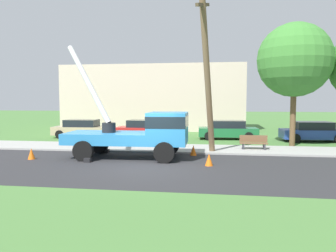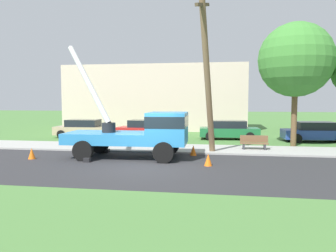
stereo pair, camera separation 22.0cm
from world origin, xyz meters
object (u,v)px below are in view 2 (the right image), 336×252
Objects in this scene: traffic_cone_behind at (32,153)px; parked_sedan_red at (146,129)px; utility_truck at (143,131)px; parked_sedan_blue at (315,132)px; park_bench at (254,143)px; traffic_cone_curbside at (193,150)px; parked_sedan_green at (229,130)px; traffic_cone_ahead at (208,160)px; roadside_tree_far at (296,60)px; parked_sedan_tan at (83,128)px; leaning_utility_pole at (207,70)px.

parked_sedan_red reaches higher than traffic_cone_behind.
utility_truck is at bearing -78.12° from parked_sedan_red.
parked_sedan_blue reaches higher than park_bench.
traffic_cone_behind is 8.31m from traffic_cone_curbside.
parked_sedan_green is at bearing 74.97° from traffic_cone_curbside.
parked_sedan_blue reaches higher than traffic_cone_curbside.
utility_truck reaches higher than traffic_cone_behind.
traffic_cone_behind is (-8.87, 0.36, 0.00)m from traffic_cone_ahead.
parked_sedan_blue is at bearing 38.28° from utility_truck.
parked_sedan_red is at bearing 164.98° from roadside_tree_far.
traffic_cone_ahead is 0.13× the size of parked_sedan_tan.
utility_truck is 6.82m from park_bench.
traffic_cone_ahead is 0.12× the size of parked_sedan_green.
leaning_utility_pole is at bearing 1.60° from traffic_cone_curbside.
park_bench is 6.23m from roadside_tree_far.
leaning_utility_pole is 1.97× the size of parked_sedan_tan.
parked_sedan_tan is at bearing 129.31° from utility_truck.
leaning_utility_pole reaches higher than park_bench.
leaning_utility_pole is 12.92m from parked_sedan_tan.
parked_sedan_blue is (5.99, -0.57, 0.00)m from parked_sedan_green.
roadside_tree_far reaches higher than parked_sedan_red.
parked_sedan_green is (4.59, 8.92, -0.70)m from utility_truck.
leaning_utility_pole is 5.31m from park_bench.
traffic_cone_curbside is 9.26m from roadside_tree_far.
park_bench is (-4.69, -5.04, -0.25)m from parked_sedan_blue.
leaning_utility_pole reaches higher than parked_sedan_green.
parked_sedan_blue is at bearing -5.44° from parked_sedan_green.
parked_sedan_blue is 5.77m from roadside_tree_far.
parked_sedan_red is (5.05, 0.21, 0.00)m from parked_sedan_tan.
parked_sedan_blue is at bearing 52.36° from roadside_tree_far.
roadside_tree_far reaches higher than utility_truck.
parked_sedan_red is 9.33m from park_bench.
traffic_cone_behind is 0.12× the size of parked_sedan_blue.
parked_sedan_tan is 17.43m from parked_sedan_blue.
roadside_tree_far reaches higher than parked_sedan_blue.
parked_sedan_red is (-1.80, 8.58, -0.70)m from utility_truck.
parked_sedan_tan reaches higher than park_bench.
traffic_cone_ahead and traffic_cone_behind have the same top height.
parked_sedan_blue is 0.57× the size of roadside_tree_far.
parked_sedan_blue is at bearing -0.08° from parked_sedan_tan.
parked_sedan_green is (10.06, 10.08, 0.43)m from traffic_cone_behind.
parked_sedan_blue is at bearing -1.08° from parked_sedan_red.
leaning_utility_pole is 1.96× the size of parked_sedan_green.
parked_sedan_red reaches higher than park_bench.
leaning_utility_pole is 5.50× the size of park_bench.
parked_sedan_tan is (-9.36, 7.20, 0.43)m from traffic_cone_curbside.
park_bench is at bearing 21.49° from traffic_cone_behind.
utility_truck reaches higher than parked_sedan_green.
traffic_cone_ahead is at bearing -96.49° from parked_sedan_green.
traffic_cone_curbside is at bearing -142.83° from roadside_tree_far.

